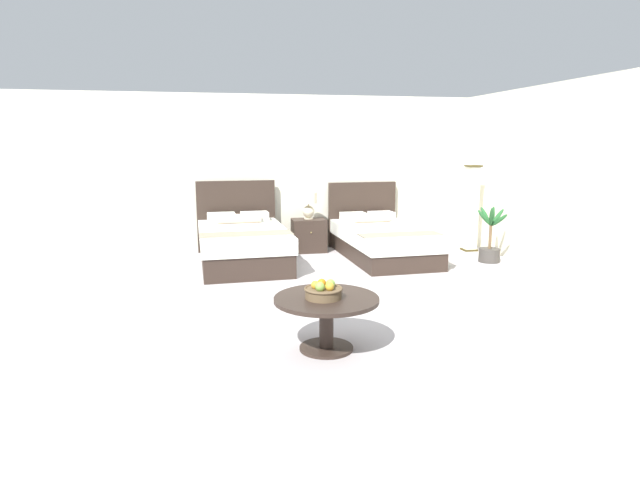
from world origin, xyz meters
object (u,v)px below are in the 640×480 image
nightstand (309,235)px  floor_lamp_corner (471,208)px  coffee_table (326,310)px  bed_near_corner (382,240)px  bed_near_window (243,243)px  potted_palm (490,245)px  fruit_bowl (323,291)px  table_lamp (309,203)px

nightstand → floor_lamp_corner: (2.67, -0.45, 0.44)m
coffee_table → floor_lamp_corner: 4.99m
nightstand → coffee_table: bearing=-98.3°
floor_lamp_corner → bed_near_corner: bearing=-172.7°
bed_near_window → potted_palm: bearing=-10.0°
bed_near_window → floor_lamp_corner: bearing=3.2°
bed_near_window → bed_near_corner: (2.18, 0.01, -0.03)m
bed_near_window → potted_palm: size_ratio=2.47×
bed_near_window → bed_near_corner: bearing=0.2°
nightstand → fruit_bowl: bearing=-98.7°
fruit_bowl → potted_palm: (3.20, 2.90, -0.28)m
table_lamp → coffee_table: size_ratio=0.48×
bed_near_corner → nightstand: bed_near_corner is taller
coffee_table → floor_lamp_corner: (3.28, 3.74, 0.35)m
coffee_table → nightstand: bearing=81.7°
nightstand → fruit_bowl: 4.27m
bed_near_window → table_lamp: (1.13, 0.69, 0.51)m
nightstand → potted_palm: 2.88m
bed_near_corner → fruit_bowl: size_ratio=6.77×
bed_near_corner → fruit_bowl: 3.94m
fruit_bowl → coffee_table: bearing=35.1°
bed_near_corner → table_lamp: 1.36m
fruit_bowl → potted_palm: 4.33m
bed_near_window → fruit_bowl: bearing=-82.1°
coffee_table → fruit_bowl: bearing=-144.9°
bed_near_corner → coffee_table: size_ratio=2.46×
floor_lamp_corner → bed_near_window: bearing=-176.8°
nightstand → potted_palm: size_ratio=0.62×
coffee_table → table_lamp: bearing=81.7°
table_lamp → coffee_table: 4.28m
bed_near_window → potted_palm: bed_near_window is taller
bed_near_corner → floor_lamp_corner: 1.69m
bed_near_corner → nightstand: size_ratio=4.09×
table_lamp → potted_palm: 2.94m
fruit_bowl → table_lamp: bearing=81.4°
table_lamp → fruit_bowl: (-0.64, -4.23, -0.28)m
table_lamp → potted_palm: table_lamp is taller
potted_palm → coffee_table: bearing=-137.8°
table_lamp → fruit_bowl: table_lamp is taller
potted_palm → fruit_bowl: bearing=-137.9°
floor_lamp_corner → potted_palm: bearing=-97.4°
coffee_table → bed_near_window: bearing=98.4°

